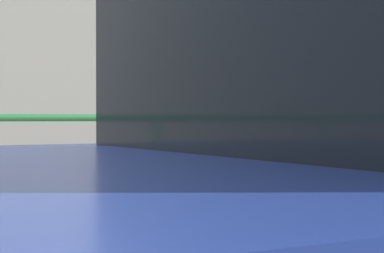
{
  "coord_description": "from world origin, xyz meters",
  "views": [
    {
      "loc": [
        -0.83,
        -2.54,
        1.21
      ],
      "look_at": [
        0.75,
        0.4,
        1.17
      ],
      "focal_mm": 62.37,
      "sensor_mm": 36.0,
      "label": 1
    }
  ],
  "objects": [
    {
      "name": "pedestrian_at_meter",
      "position": [
        1.02,
        0.57,
        1.01
      ],
      "size": [
        0.57,
        0.58,
        1.57
      ],
      "rotation": [
        0.0,
        0.0,
        -2.79
      ],
      "color": "#1E233F",
      "rests_on": "sidewalk_curb"
    },
    {
      "name": "parking_meter",
      "position": [
        0.39,
        0.4,
        1.17
      ],
      "size": [
        0.18,
        0.19,
        1.42
      ],
      "rotation": [
        0.0,
        0.0,
        3.1
      ],
      "color": "slate",
      "rests_on": "sidewalk_curb"
    }
  ]
}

